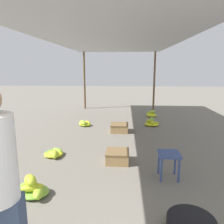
{
  "coord_description": "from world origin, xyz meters",
  "views": [
    {
      "loc": [
        0.28,
        -1.05,
        1.78
      ],
      "look_at": [
        0.0,
        3.47,
        0.85
      ],
      "focal_mm": 35.0,
      "sensor_mm": 36.0,
      "label": 1
    }
  ],
  "objects_px": {
    "banana_pile_left_1": "(54,153)",
    "banana_pile_left_2": "(85,124)",
    "crate_near": "(117,157)",
    "banana_pile_left_0": "(32,189)",
    "banana_pile_right_0": "(152,123)",
    "stool": "(169,158)",
    "banana_pile_right_1": "(151,114)",
    "crate_mid": "(119,128)"
  },
  "relations": [
    {
      "from": "stool",
      "to": "banana_pile_left_1",
      "type": "distance_m",
      "value": 2.3
    },
    {
      "from": "banana_pile_left_2",
      "to": "banana_pile_right_0",
      "type": "distance_m",
      "value": 2.08
    },
    {
      "from": "banana_pile_left_0",
      "to": "crate_near",
      "type": "relative_size",
      "value": 1.19
    },
    {
      "from": "banana_pile_left_0",
      "to": "banana_pile_right_1",
      "type": "bearing_deg",
      "value": 66.54
    },
    {
      "from": "crate_near",
      "to": "banana_pile_left_0",
      "type": "bearing_deg",
      "value": -134.83
    },
    {
      "from": "stool",
      "to": "banana_pile_left_0",
      "type": "relative_size",
      "value": 0.84
    },
    {
      "from": "stool",
      "to": "banana_pile_right_0",
      "type": "relative_size",
      "value": 0.99
    },
    {
      "from": "banana_pile_left_1",
      "to": "banana_pile_right_0",
      "type": "height_order",
      "value": "banana_pile_right_0"
    },
    {
      "from": "banana_pile_left_1",
      "to": "crate_near",
      "type": "relative_size",
      "value": 1.13
    },
    {
      "from": "banana_pile_left_1",
      "to": "banana_pile_right_1",
      "type": "xyz_separation_m",
      "value": [
        2.4,
        3.85,
        0.02
      ]
    },
    {
      "from": "banana_pile_left_1",
      "to": "crate_mid",
      "type": "distance_m",
      "value": 2.23
    },
    {
      "from": "stool",
      "to": "banana_pile_left_2",
      "type": "xyz_separation_m",
      "value": [
        -1.95,
        3.12,
        -0.27
      ]
    },
    {
      "from": "banana_pile_right_1",
      "to": "crate_near",
      "type": "xyz_separation_m",
      "value": [
        -1.1,
        -4.04,
        0.03
      ]
    },
    {
      "from": "banana_pile_left_0",
      "to": "banana_pile_left_1",
      "type": "distance_m",
      "value": 1.37
    },
    {
      "from": "crate_mid",
      "to": "stool",
      "type": "bearing_deg",
      "value": -71.36
    },
    {
      "from": "stool",
      "to": "banana_pile_right_1",
      "type": "xyz_separation_m",
      "value": [
        0.25,
        4.6,
        -0.27
      ]
    },
    {
      "from": "stool",
      "to": "banana_pile_left_2",
      "type": "relative_size",
      "value": 0.95
    },
    {
      "from": "banana_pile_right_1",
      "to": "crate_mid",
      "type": "height_order",
      "value": "banana_pile_right_1"
    },
    {
      "from": "banana_pile_right_1",
      "to": "crate_near",
      "type": "distance_m",
      "value": 4.19
    },
    {
      "from": "banana_pile_left_2",
      "to": "banana_pile_right_1",
      "type": "xyz_separation_m",
      "value": [
        2.2,
        1.48,
        0.0
      ]
    },
    {
      "from": "banana_pile_left_1",
      "to": "banana_pile_right_1",
      "type": "height_order",
      "value": "banana_pile_right_1"
    },
    {
      "from": "banana_pile_left_2",
      "to": "crate_mid",
      "type": "bearing_deg",
      "value": -26.39
    },
    {
      "from": "banana_pile_left_2",
      "to": "banana_pile_left_1",
      "type": "bearing_deg",
      "value": -94.8
    },
    {
      "from": "banana_pile_left_1",
      "to": "banana_pile_right_1",
      "type": "relative_size",
      "value": 1.09
    },
    {
      "from": "stool",
      "to": "crate_mid",
      "type": "distance_m",
      "value": 2.73
    },
    {
      "from": "banana_pile_right_0",
      "to": "banana_pile_left_2",
      "type": "bearing_deg",
      "value": -175.9
    },
    {
      "from": "stool",
      "to": "banana_pile_left_2",
      "type": "height_order",
      "value": "stool"
    },
    {
      "from": "banana_pile_left_1",
      "to": "banana_pile_left_2",
      "type": "relative_size",
      "value": 1.08
    },
    {
      "from": "banana_pile_left_0",
      "to": "banana_pile_right_0",
      "type": "height_order",
      "value": "banana_pile_left_0"
    },
    {
      "from": "banana_pile_right_1",
      "to": "crate_mid",
      "type": "xyz_separation_m",
      "value": [
        -1.12,
        -2.02,
        0.03
      ]
    },
    {
      "from": "stool",
      "to": "banana_pile_left_0",
      "type": "bearing_deg",
      "value": -163.09
    },
    {
      "from": "banana_pile_left_0",
      "to": "crate_mid",
      "type": "xyz_separation_m",
      "value": [
        1.14,
        3.19,
        0.02
      ]
    },
    {
      "from": "banana_pile_left_0",
      "to": "banana_pile_right_0",
      "type": "distance_m",
      "value": 4.42
    },
    {
      "from": "banana_pile_right_1",
      "to": "crate_mid",
      "type": "relative_size",
      "value": 0.92
    },
    {
      "from": "banana_pile_right_1",
      "to": "crate_near",
      "type": "height_order",
      "value": "banana_pile_right_1"
    },
    {
      "from": "banana_pile_left_1",
      "to": "crate_near",
      "type": "bearing_deg",
      "value": -8.57
    },
    {
      "from": "banana_pile_left_0",
      "to": "banana_pile_left_2",
      "type": "relative_size",
      "value": 1.14
    },
    {
      "from": "banana_pile_right_0",
      "to": "crate_mid",
      "type": "bearing_deg",
      "value": -145.29
    },
    {
      "from": "banana_pile_left_0",
      "to": "banana_pile_left_2",
      "type": "distance_m",
      "value": 3.73
    },
    {
      "from": "banana_pile_left_0",
      "to": "banana_pile_left_2",
      "type": "height_order",
      "value": "banana_pile_left_0"
    },
    {
      "from": "banana_pile_right_0",
      "to": "banana_pile_left_0",
      "type": "bearing_deg",
      "value": -118.82
    },
    {
      "from": "crate_mid",
      "to": "banana_pile_left_1",
      "type": "bearing_deg",
      "value": -125.04
    }
  ]
}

